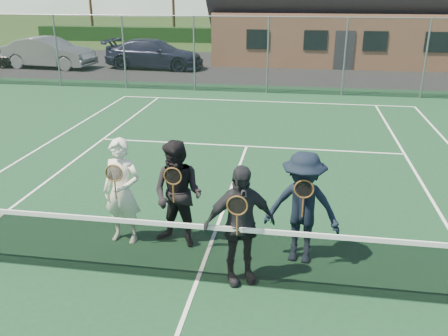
% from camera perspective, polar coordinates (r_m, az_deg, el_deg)
% --- Properties ---
extents(ground, '(220.00, 220.00, 0.00)m').
position_cam_1_polar(ground, '(26.12, 6.23, 11.84)').
color(ground, '#264117').
rests_on(ground, ground).
extents(court_surface, '(30.00, 30.00, 0.02)m').
position_cam_1_polar(court_surface, '(7.18, -3.27, -13.52)').
color(court_surface, '#14381E').
rests_on(court_surface, ground).
extents(tarmac_carpark, '(40.00, 12.00, 0.01)m').
position_cam_1_polar(tarmac_carpark, '(26.63, -2.58, 12.12)').
color(tarmac_carpark, black).
rests_on(tarmac_carpark, ground).
extents(hedge_row, '(40.00, 1.20, 1.10)m').
position_cam_1_polar(hedge_row, '(37.96, 7.35, 15.43)').
color(hedge_row, black).
rests_on(hedge_row, ground).
extents(car_b, '(5.00, 2.13, 1.61)m').
position_cam_1_polar(car_b, '(27.63, -20.33, 12.88)').
color(car_b, gray).
rests_on(car_b, ground).
extents(car_c, '(5.35, 2.47, 1.52)m').
position_cam_1_polar(car_c, '(26.09, -8.37, 13.42)').
color(car_c, '#1B1C36').
rests_on(car_c, ground).
extents(court_markings, '(11.03, 23.83, 0.01)m').
position_cam_1_polar(court_markings, '(7.17, -3.27, -13.42)').
color(court_markings, white).
rests_on(court_markings, court_surface).
extents(tennis_net, '(11.68, 0.08, 1.10)m').
position_cam_1_polar(tennis_net, '(6.89, -3.36, -9.89)').
color(tennis_net, slate).
rests_on(tennis_net, ground).
extents(perimeter_fence, '(30.07, 0.07, 3.02)m').
position_cam_1_polar(perimeter_fence, '(19.48, 5.28, 13.34)').
color(perimeter_fence, slate).
rests_on(perimeter_fence, ground).
extents(player_a, '(0.70, 0.53, 1.80)m').
position_cam_1_polar(player_a, '(7.98, -12.15, -2.78)').
color(player_a, white).
rests_on(player_a, court_surface).
extents(player_b, '(1.02, 0.88, 1.80)m').
position_cam_1_polar(player_b, '(7.72, -5.55, -3.21)').
color(player_b, black).
rests_on(player_b, court_surface).
extents(player_c, '(1.14, 0.83, 1.80)m').
position_cam_1_polar(player_c, '(6.75, 1.88, -6.86)').
color(player_c, '#222327').
rests_on(player_c, court_surface).
extents(player_d, '(1.25, 0.84, 1.80)m').
position_cam_1_polar(player_d, '(7.33, 9.41, -4.78)').
color(player_d, black).
rests_on(player_d, court_surface).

